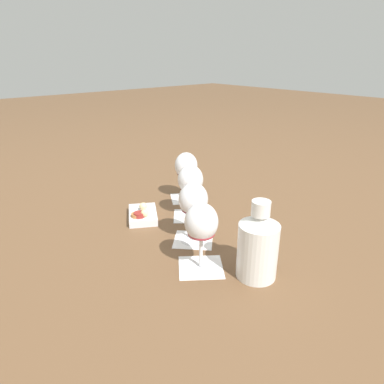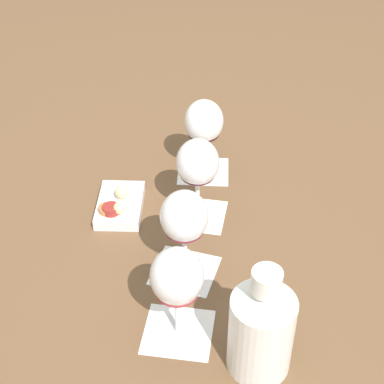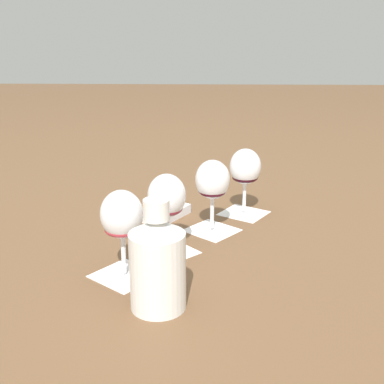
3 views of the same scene
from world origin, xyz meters
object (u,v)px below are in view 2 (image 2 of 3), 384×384
(wine_glass_1, at_px, (184,220))
(snack_dish, at_px, (119,205))
(wine_glass_2, at_px, (198,166))
(ceramic_vase, at_px, (262,327))
(wine_glass_0, at_px, (177,280))
(wine_glass_3, at_px, (204,125))

(wine_glass_1, bearing_deg, snack_dish, 98.93)
(wine_glass_2, bearing_deg, ceramic_vase, -104.98)
(ceramic_vase, bearing_deg, snack_dish, 94.79)
(wine_glass_1, distance_m, ceramic_vase, 0.23)
(wine_glass_2, xyz_separation_m, snack_dish, (-0.13, 0.09, -0.11))
(wine_glass_1, xyz_separation_m, snack_dish, (-0.03, 0.22, -0.11))
(wine_glass_0, bearing_deg, ceramic_vase, -54.66)
(wine_glass_0, relative_size, wine_glass_1, 1.00)
(wine_glass_0, height_order, wine_glass_3, same)
(wine_glass_2, bearing_deg, wine_glass_0, -125.79)
(wine_glass_1, xyz_separation_m, ceramic_vase, (0.00, -0.23, -0.04))
(wine_glass_3, bearing_deg, wine_glass_2, -124.84)
(ceramic_vase, height_order, snack_dish, ceramic_vase)
(ceramic_vase, distance_m, snack_dish, 0.45)
(wine_glass_1, relative_size, wine_glass_2, 1.00)
(wine_glass_2, relative_size, snack_dish, 1.09)
(wine_glass_2, xyz_separation_m, ceramic_vase, (-0.10, -0.36, -0.04))
(wine_glass_0, distance_m, snack_dish, 0.35)
(wine_glass_0, height_order, wine_glass_2, same)
(wine_glass_0, distance_m, ceramic_vase, 0.14)
(wine_glass_0, xyz_separation_m, wine_glass_3, (0.26, 0.37, -0.00))
(ceramic_vase, bearing_deg, wine_glass_2, 75.02)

